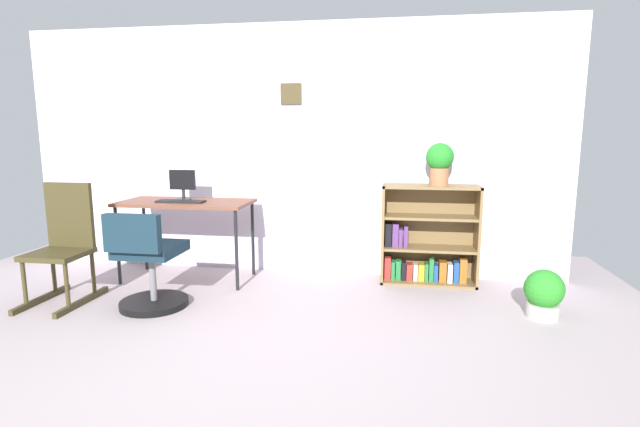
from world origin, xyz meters
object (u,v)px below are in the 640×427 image
bookshelf_low (427,240)px  office_chair (149,266)px  monitor (183,184)px  potted_plant_floor (544,293)px  potted_plant_on_shelf (440,161)px  desk (186,207)px  keyboard (181,201)px  rocking_chair (64,243)px

bookshelf_low → office_chair: bearing=-154.1°
monitor → potted_plant_floor: size_ratio=0.77×
monitor → potted_plant_on_shelf: (2.30, 0.15, 0.22)m
potted_plant_on_shelf → office_chair: bearing=-156.1°
desk → keyboard: (-0.01, -0.09, 0.07)m
monitor → office_chair: monitor is taller
desk → potted_plant_on_shelf: potted_plant_on_shelf is taller
desk → potted_plant_floor: bearing=-9.1°
desk → rocking_chair: size_ratio=1.25×
keyboard → office_chair: 0.79m
office_chair → desk: bearing=92.3°
keyboard → rocking_chair: rocking_chair is taller
office_chair → keyboard: bearing=93.1°
keyboard → potted_plant_floor: size_ratio=1.19×
monitor → rocking_chair: monitor is taller
monitor → keyboard: bearing=-73.8°
office_chair → potted_plant_on_shelf: bearing=23.9°
keyboard → potted_plant_floor: (2.97, -0.39, -0.55)m
desk → potted_plant_floor: size_ratio=3.27×
monitor → desk: bearing=-52.3°
monitor → rocking_chair: bearing=-132.7°
rocking_chair → bookshelf_low: 3.05m
potted_plant_floor → desk: bearing=170.9°
desk → rocking_chair: rocking_chair is taller
potted_plant_on_shelf → potted_plant_floor: bearing=-44.0°
rocking_chair → potted_plant_on_shelf: potted_plant_on_shelf is taller
monitor → bookshelf_low: size_ratio=0.31×
keyboard → office_chair: office_chair is taller
bookshelf_low → potted_plant_floor: bookshelf_low is taller
bookshelf_low → potted_plant_floor: 1.12m
keyboard → bookshelf_low: bearing=9.4°
monitor → potted_plant_floor: 3.14m
potted_plant_floor → bookshelf_low: bearing=137.0°
monitor → keyboard: monitor is taller
rocking_chair → potted_plant_floor: bearing=3.1°
desk → keyboard: 0.11m
keyboard → potted_plant_on_shelf: size_ratio=1.16×
bookshelf_low → potted_plant_on_shelf: potted_plant_on_shelf is taller
keyboard → bookshelf_low: 2.23m
office_chair → potted_plant_on_shelf: size_ratio=2.09×
rocking_chair → potted_plant_on_shelf: bearing=16.8°
rocking_chair → monitor: bearing=47.3°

